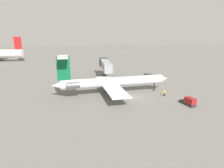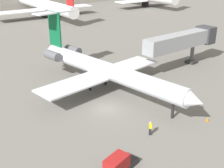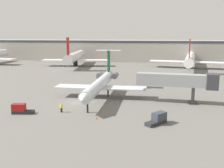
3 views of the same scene
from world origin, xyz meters
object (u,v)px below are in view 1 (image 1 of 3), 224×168
(regional_jet, at_px, (110,82))
(traffic_cone_near, at_px, (161,86))
(ground_crew_marshaller, at_px, (164,93))
(jet_bridge, at_px, (105,65))
(baggage_tug_lead, at_px, (149,77))
(baggage_tug_trailing, at_px, (189,102))

(regional_jet, distance_m, traffic_cone_near, 16.89)
(regional_jet, relative_size, traffic_cone_near, 57.59)
(ground_crew_marshaller, distance_m, traffic_cone_near, 8.05)
(traffic_cone_near, bearing_deg, regional_jet, 99.99)
(jet_bridge, distance_m, baggage_tug_lead, 15.90)
(regional_jet, bearing_deg, ground_crew_marshaller, -108.94)
(baggage_tug_trailing, bearing_deg, ground_crew_marshaller, 17.53)
(baggage_tug_trailing, bearing_deg, baggage_tug_lead, -2.53)
(jet_bridge, bearing_deg, ground_crew_marshaller, -153.74)
(regional_jet, relative_size, baggage_tug_lead, 8.00)
(baggage_tug_trailing, bearing_deg, jet_bridge, 24.27)
(regional_jet, bearing_deg, traffic_cone_near, -80.01)
(jet_bridge, xyz_separation_m, traffic_cone_near, (-15.34, -14.14, -4.63))
(jet_bridge, distance_m, baggage_tug_trailing, 33.16)
(ground_crew_marshaller, bearing_deg, jet_bridge, 26.26)
(regional_jet, xyz_separation_m, jet_bridge, (18.22, -2.20, 1.48))
(regional_jet, bearing_deg, jet_bridge, -6.90)
(regional_jet, height_order, ground_crew_marshaller, regional_jet)
(jet_bridge, distance_m, ground_crew_marshaller, 25.79)
(ground_crew_marshaller, relative_size, baggage_tug_lead, 0.43)
(jet_bridge, xyz_separation_m, baggage_tug_trailing, (-30.00, -13.53, -4.06))
(baggage_tug_lead, bearing_deg, traffic_cone_near, 177.27)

